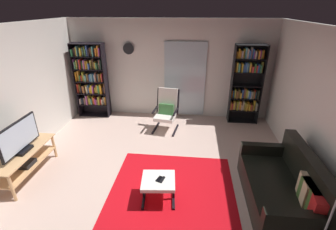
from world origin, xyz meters
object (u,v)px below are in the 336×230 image
(bookshelf_near_tv, at_px, (91,78))
(leather_sofa, at_px, (284,188))
(tv_stand, at_px, (26,160))
(bookshelf_near_sofa, at_px, (246,83))
(tv_remote, at_px, (162,180))
(cell_phone, at_px, (159,179))
(television, at_px, (19,138))
(wall_clock, at_px, (129,49))
(lounge_armchair, at_px, (166,109))
(ottoman, at_px, (158,183))

(bookshelf_near_tv, height_order, leather_sofa, bookshelf_near_tv)
(tv_stand, distance_m, bookshelf_near_sofa, 5.17)
(bookshelf_near_tv, height_order, tv_remote, bookshelf_near_tv)
(leather_sofa, height_order, cell_phone, leather_sofa)
(television, height_order, wall_clock, wall_clock)
(lounge_armchair, height_order, cell_phone, lounge_armchair)
(bookshelf_near_tv, bearing_deg, ottoman, -53.68)
(bookshelf_near_sofa, relative_size, wall_clock, 7.02)
(television, relative_size, tv_remote, 6.54)
(tv_stand, relative_size, cell_phone, 9.57)
(bookshelf_near_sofa, bearing_deg, cell_phone, -120.38)
(tv_stand, height_order, wall_clock, wall_clock)
(tv_stand, relative_size, bookshelf_near_tv, 0.67)
(cell_phone, distance_m, wall_clock, 3.80)
(bookshelf_near_sofa, relative_size, cell_phone, 14.55)
(tv_remote, bearing_deg, bookshelf_near_sofa, 76.48)
(bookshelf_near_tv, height_order, bookshelf_near_sofa, bookshelf_near_sofa)
(television, distance_m, cell_phone, 2.53)
(television, height_order, leather_sofa, television)
(television, height_order, bookshelf_near_tv, bookshelf_near_tv)
(leather_sofa, bearing_deg, cell_phone, -177.32)
(leather_sofa, bearing_deg, ottoman, -177.21)
(television, relative_size, bookshelf_near_tv, 0.47)
(television, relative_size, cell_phone, 6.73)
(leather_sofa, relative_size, tv_remote, 11.87)
(tv_stand, relative_size, lounge_armchair, 1.31)
(ottoman, xyz_separation_m, tv_remote, (0.06, -0.01, 0.08))
(bookshelf_near_tv, relative_size, cell_phone, 14.38)
(television, bearing_deg, ottoman, -8.06)
(television, bearing_deg, leather_sofa, -3.31)
(leather_sofa, distance_m, tv_remote, 1.87)
(lounge_armchair, xyz_separation_m, wall_clock, (-1.08, 0.81, 1.32))
(ottoman, relative_size, wall_clock, 1.94)
(tv_stand, xyz_separation_m, wall_clock, (1.24, 2.95, 1.50))
(wall_clock, bearing_deg, bookshelf_near_sofa, -3.30)
(ottoman, distance_m, wall_clock, 3.83)
(leather_sofa, bearing_deg, tv_remote, -176.81)
(bookshelf_near_tv, bearing_deg, bookshelf_near_sofa, 0.33)
(cell_phone, bearing_deg, tv_stand, -166.04)
(tv_stand, bearing_deg, leather_sofa, -3.25)
(tv_stand, xyz_separation_m, lounge_armchair, (2.32, 2.14, 0.19))
(bookshelf_near_tv, bearing_deg, cell_phone, -53.47)
(tv_stand, bearing_deg, wall_clock, 67.25)
(ottoman, xyz_separation_m, cell_phone, (0.01, 0.00, 0.08))
(bookshelf_near_tv, bearing_deg, tv_remote, -53.00)
(leather_sofa, xyz_separation_m, cell_phone, (-1.92, -0.09, 0.09))
(tv_stand, distance_m, wall_clock, 3.53)
(bookshelf_near_sofa, height_order, cell_phone, bookshelf_near_sofa)
(bookshelf_near_sofa, relative_size, ottoman, 3.62)
(ottoman, height_order, tv_remote, tv_remote)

